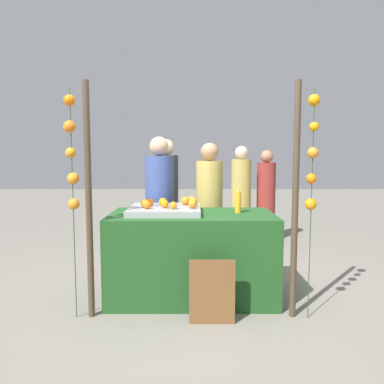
{
  "coord_description": "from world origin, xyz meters",
  "views": [
    {
      "loc": [
        -0.0,
        -3.7,
        1.43
      ],
      "look_at": [
        0.0,
        0.15,
        1.05
      ],
      "focal_mm": 35.18,
      "sensor_mm": 36.0,
      "label": 1
    }
  ],
  "objects_px": {
    "chalkboard_sign": "(212,292)",
    "vendor_right": "(209,214)",
    "stall_counter": "(192,255)",
    "juice_bottle": "(238,202)",
    "orange_1": "(147,205)",
    "orange_0": "(173,205)",
    "vendor_left": "(160,212)"
  },
  "relations": [
    {
      "from": "chalkboard_sign",
      "to": "vendor_right",
      "type": "xyz_separation_m",
      "value": [
        0.04,
        1.34,
        0.46
      ]
    },
    {
      "from": "stall_counter",
      "to": "juice_bottle",
      "type": "height_order",
      "value": "juice_bottle"
    },
    {
      "from": "orange_1",
      "to": "juice_bottle",
      "type": "relative_size",
      "value": 0.34
    },
    {
      "from": "orange_0",
      "to": "orange_1",
      "type": "height_order",
      "value": "orange_1"
    },
    {
      "from": "stall_counter",
      "to": "orange_0",
      "type": "height_order",
      "value": "orange_0"
    },
    {
      "from": "juice_bottle",
      "to": "vendor_right",
      "type": "relative_size",
      "value": 0.15
    },
    {
      "from": "orange_1",
      "to": "vendor_left",
      "type": "relative_size",
      "value": 0.05
    },
    {
      "from": "juice_bottle",
      "to": "chalkboard_sign",
      "type": "height_order",
      "value": "juice_bottle"
    },
    {
      "from": "orange_0",
      "to": "juice_bottle",
      "type": "distance_m",
      "value": 0.66
    },
    {
      "from": "orange_0",
      "to": "vendor_right",
      "type": "height_order",
      "value": "vendor_right"
    },
    {
      "from": "chalkboard_sign",
      "to": "vendor_right",
      "type": "relative_size",
      "value": 0.36
    },
    {
      "from": "stall_counter",
      "to": "vendor_right",
      "type": "relative_size",
      "value": 1.04
    },
    {
      "from": "stall_counter",
      "to": "orange_1",
      "type": "relative_size",
      "value": 21.22
    },
    {
      "from": "orange_0",
      "to": "vendor_right",
      "type": "distance_m",
      "value": 0.94
    },
    {
      "from": "orange_1",
      "to": "chalkboard_sign",
      "type": "height_order",
      "value": "orange_1"
    },
    {
      "from": "stall_counter",
      "to": "chalkboard_sign",
      "type": "bearing_deg",
      "value": -74.75
    },
    {
      "from": "vendor_right",
      "to": "vendor_left",
      "type": "bearing_deg",
      "value": -175.36
    },
    {
      "from": "vendor_left",
      "to": "vendor_right",
      "type": "relative_size",
      "value": 1.04
    },
    {
      "from": "orange_1",
      "to": "vendor_right",
      "type": "distance_m",
      "value": 1.05
    },
    {
      "from": "chalkboard_sign",
      "to": "vendor_right",
      "type": "height_order",
      "value": "vendor_right"
    },
    {
      "from": "stall_counter",
      "to": "vendor_left",
      "type": "distance_m",
      "value": 0.84
    },
    {
      "from": "stall_counter",
      "to": "orange_1",
      "type": "distance_m",
      "value": 0.69
    },
    {
      "from": "orange_1",
      "to": "vendor_right",
      "type": "height_order",
      "value": "vendor_right"
    },
    {
      "from": "orange_1",
      "to": "stall_counter",
      "type": "bearing_deg",
      "value": 11.27
    },
    {
      "from": "juice_bottle",
      "to": "vendor_left",
      "type": "bearing_deg",
      "value": 143.8
    },
    {
      "from": "vendor_left",
      "to": "chalkboard_sign",
      "type": "bearing_deg",
      "value": -66.91
    },
    {
      "from": "juice_bottle",
      "to": "vendor_left",
      "type": "relative_size",
      "value": 0.14
    },
    {
      "from": "stall_counter",
      "to": "vendor_left",
      "type": "bearing_deg",
      "value": 119.66
    },
    {
      "from": "vendor_left",
      "to": "vendor_right",
      "type": "bearing_deg",
      "value": 4.64
    },
    {
      "from": "orange_0",
      "to": "vendor_right",
      "type": "bearing_deg",
      "value": 64.98
    },
    {
      "from": "stall_counter",
      "to": "chalkboard_sign",
      "type": "relative_size",
      "value": 2.85
    },
    {
      "from": "orange_0",
      "to": "juice_bottle",
      "type": "relative_size",
      "value": 0.32
    }
  ]
}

